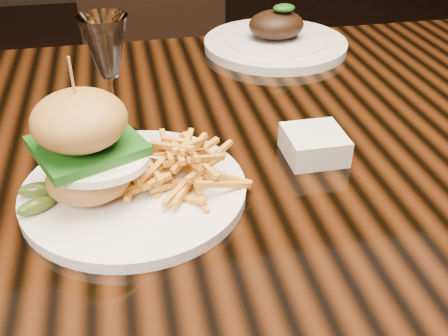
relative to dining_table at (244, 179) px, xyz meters
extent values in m
cube|color=black|center=(0.00, 0.00, 0.06)|extent=(1.60, 0.90, 0.04)
cylinder|color=silver|center=(-0.17, -0.11, 0.08)|extent=(0.28, 0.28, 0.01)
ellipsoid|color=olive|center=(-0.22, -0.12, 0.11)|extent=(0.10, 0.10, 0.05)
ellipsoid|color=white|center=(-0.21, -0.13, 0.14)|extent=(0.12, 0.09, 0.01)
ellipsoid|color=orange|center=(-0.18, -0.14, 0.15)|extent=(0.02, 0.02, 0.01)
cube|color=#206118|center=(-0.22, -0.12, 0.15)|extent=(0.15, 0.14, 0.01)
ellipsoid|color=#986429|center=(-0.22, -0.12, 0.19)|extent=(0.11, 0.11, 0.07)
cylinder|color=#A57A4D|center=(-0.22, -0.12, 0.23)|extent=(0.00, 0.00, 0.08)
ellipsoid|color=#314412|center=(-0.28, -0.15, 0.10)|extent=(0.05, 0.04, 0.02)
ellipsoid|color=#314412|center=(-0.29, -0.11, 0.10)|extent=(0.05, 0.02, 0.02)
cube|color=silver|center=(0.08, -0.07, 0.10)|extent=(0.10, 0.10, 0.04)
cylinder|color=white|center=(-0.19, 0.04, 0.08)|extent=(0.06, 0.06, 0.00)
cylinder|color=white|center=(-0.19, 0.04, 0.13)|extent=(0.01, 0.01, 0.09)
cone|color=white|center=(-0.19, 0.04, 0.22)|extent=(0.07, 0.07, 0.08)
cylinder|color=silver|center=(0.15, 0.35, 0.09)|extent=(0.30, 0.30, 0.02)
cylinder|color=silver|center=(0.15, 0.35, 0.09)|extent=(0.21, 0.21, 0.02)
ellipsoid|color=black|center=(0.15, 0.35, 0.13)|extent=(0.11, 0.09, 0.06)
ellipsoid|color=#206118|center=(0.16, 0.34, 0.16)|extent=(0.04, 0.03, 0.02)
cube|color=black|center=(-0.04, 0.80, -0.22)|extent=(0.48, 0.48, 0.06)
cylinder|color=black|center=(-0.23, 0.60, -0.45)|extent=(0.04, 0.04, 0.45)
cylinder|color=black|center=(0.15, 0.62, -0.45)|extent=(0.04, 0.04, 0.45)
cylinder|color=black|center=(-0.24, 0.98, -0.45)|extent=(0.04, 0.04, 0.45)
cylinder|color=black|center=(0.14, 1.00, -0.45)|extent=(0.04, 0.04, 0.45)
camera|label=1|loc=(-0.17, -0.66, 0.47)|focal=42.00mm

